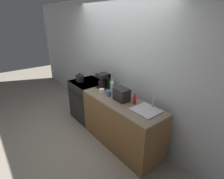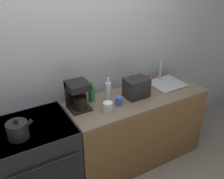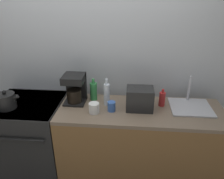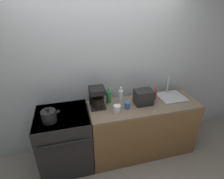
# 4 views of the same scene
# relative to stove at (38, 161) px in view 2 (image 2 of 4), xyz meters

# --- Properties ---
(wall_back) EXTENTS (8.00, 0.05, 2.60)m
(wall_back) POSITION_rel_stove_xyz_m (0.60, 0.38, 0.84)
(wall_back) COLOR silver
(wall_back) RESTS_ON ground_plane
(stove) EXTENTS (0.71, 0.69, 0.89)m
(stove) POSITION_rel_stove_xyz_m (0.00, 0.00, 0.00)
(stove) COLOR black
(stove) RESTS_ON ground_plane
(counter_block) EXTENTS (1.63, 0.59, 0.89)m
(counter_block) POSITION_rel_stove_xyz_m (1.18, -0.03, -0.01)
(counter_block) COLOR brown
(counter_block) RESTS_ON ground_plane
(kettle) EXTENTS (0.23, 0.18, 0.19)m
(kettle) POSITION_rel_stove_xyz_m (-0.14, -0.11, 0.51)
(kettle) COLOR black
(kettle) RESTS_ON stove
(toaster) EXTENTS (0.26, 0.19, 0.22)m
(toaster) POSITION_rel_stove_xyz_m (1.16, -0.02, 0.54)
(toaster) COLOR black
(toaster) RESTS_ON counter_block
(coffee_maker) EXTENTS (0.21, 0.23, 0.30)m
(coffee_maker) POSITION_rel_stove_xyz_m (0.50, 0.09, 0.59)
(coffee_maker) COLOR black
(coffee_maker) RESTS_ON counter_block
(sink_tray) EXTENTS (0.40, 0.36, 0.28)m
(sink_tray) POSITION_rel_stove_xyz_m (1.67, 0.05, 0.45)
(sink_tray) COLOR #B7B7BC
(sink_tray) RESTS_ON counter_block
(bottle_red) EXTENTS (0.06, 0.06, 0.18)m
(bottle_red) POSITION_rel_stove_xyz_m (1.39, 0.07, 0.51)
(bottle_red) COLOR #B72828
(bottle_red) RESTS_ON counter_block
(bottle_clear) EXTENTS (0.06, 0.06, 0.28)m
(bottle_clear) POSITION_rel_stove_xyz_m (0.84, 0.04, 0.55)
(bottle_clear) COLOR silver
(bottle_clear) RESTS_ON counter_block
(bottle_green) EXTENTS (0.07, 0.07, 0.24)m
(bottle_green) POSITION_rel_stove_xyz_m (0.69, 0.14, 0.53)
(bottle_green) COLOR #338C47
(bottle_green) RESTS_ON counter_block
(cup_blue) EXTENTS (0.08, 0.08, 0.10)m
(cup_blue) POSITION_rel_stove_xyz_m (0.90, -0.08, 0.48)
(cup_blue) COLOR #3860B2
(cup_blue) RESTS_ON counter_block
(cup_white) EXTENTS (0.10, 0.10, 0.10)m
(cup_white) POSITION_rel_stove_xyz_m (0.73, -0.13, 0.48)
(cup_white) COLOR white
(cup_white) RESTS_ON counter_block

